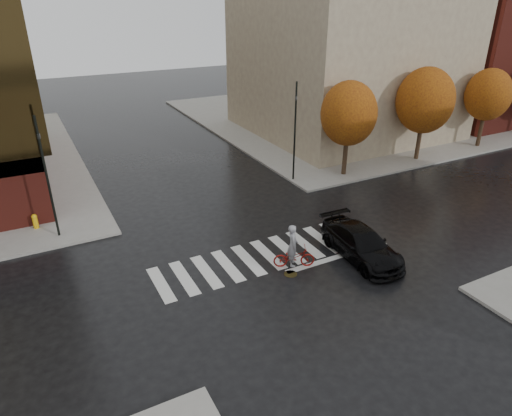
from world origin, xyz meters
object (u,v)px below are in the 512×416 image
at_px(cyclist, 294,253).
at_px(traffic_light_nw, 46,172).
at_px(fire_hydrant, 35,220).
at_px(sedan, 361,244).
at_px(traffic_light_ne, 295,127).

distance_m(cyclist, traffic_light_nw, 12.93).
relative_size(cyclist, fire_hydrant, 2.67).
xyz_separation_m(sedan, traffic_light_ne, (2.36, 10.03, 3.10)).
xyz_separation_m(cyclist, traffic_light_ne, (5.76, 9.23, 3.08)).
distance_m(sedan, traffic_light_nw, 16.05).
bearing_deg(sedan, cyclist, 169.60).
distance_m(cyclist, fire_hydrant, 14.29).
relative_size(sedan, traffic_light_ne, 0.77).
distance_m(traffic_light_nw, fire_hydrant, 3.60).
bearing_deg(cyclist, traffic_light_nw, 73.44).
bearing_deg(cyclist, fire_hydrant, 71.66).
bearing_deg(sedan, traffic_light_ne, 79.60).
relative_size(traffic_light_nw, traffic_light_ne, 0.98).
bearing_deg(traffic_light_nw, cyclist, 26.64).
bearing_deg(cyclist, sedan, -79.11).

